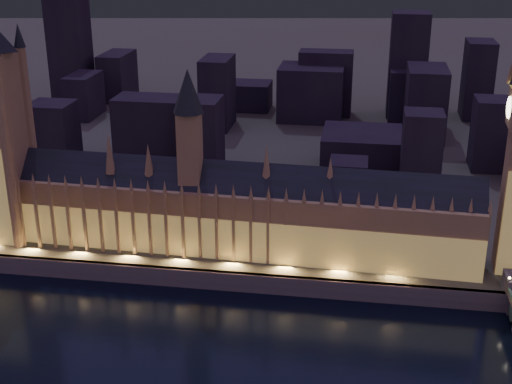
# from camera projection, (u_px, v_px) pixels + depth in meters

# --- Properties ---
(ground_plane) EXTENTS (2000.00, 2000.00, 0.00)m
(ground_plane) POSITION_uv_depth(u_px,v_px,m) (218.00, 347.00, 252.22)
(ground_plane) COLOR black
(ground_plane) RESTS_ON ground
(north_bank) EXTENTS (2000.00, 960.00, 8.00)m
(north_bank) POSITION_uv_depth(u_px,v_px,m) (322.00, 60.00, 729.48)
(north_bank) COLOR #484937
(north_bank) RESTS_ON ground
(embankment_wall) EXTENTS (2000.00, 2.50, 8.00)m
(embankment_wall) POSITION_uv_depth(u_px,v_px,m) (238.00, 282.00, 288.51)
(embankment_wall) COLOR #554D57
(embankment_wall) RESTS_ON ground
(palace_of_westminster) EXTENTS (202.00, 28.04, 78.00)m
(palace_of_westminster) POSITION_uv_depth(u_px,v_px,m) (236.00, 211.00, 300.17)
(palace_of_westminster) COLOR #917156
(palace_of_westminster) RESTS_ON north_bank
(city_backdrop) EXTENTS (472.97, 215.63, 86.06)m
(city_backdrop) POSITION_uv_depth(u_px,v_px,m) (336.00, 100.00, 464.18)
(city_backdrop) COLOR black
(city_backdrop) RESTS_ON north_bank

